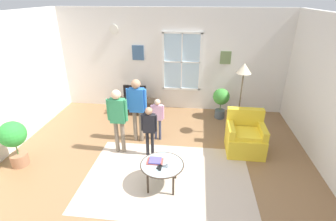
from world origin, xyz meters
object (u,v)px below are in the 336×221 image
at_px(person_black_shirt, 149,126).
at_px(person_blue_shirt, 137,104).
at_px(tv_stand, 136,106).
at_px(book_stack, 155,161).
at_px(person_green_shirt, 118,114).
at_px(potted_plant_by_window, 221,100).
at_px(floor_lamp, 243,76).
at_px(potted_plant_corner, 14,139).
at_px(television, 135,92).
at_px(armchair, 245,137).
at_px(remote_near_cup, 159,166).
at_px(remote_near_books, 160,168).
at_px(cup, 168,164).
at_px(person_pink_shirt, 158,115).
at_px(coffee_table, 162,166).

bearing_deg(person_black_shirt, person_blue_shirt, 123.76).
bearing_deg(tv_stand, book_stack, -70.27).
bearing_deg(person_green_shirt, tv_stand, 93.70).
relative_size(potted_plant_by_window, floor_lamp, 0.48).
bearing_deg(potted_plant_corner, potted_plant_by_window, 32.42).
bearing_deg(person_black_shirt, potted_plant_by_window, 51.40).
bearing_deg(television, armchair, -30.17).
distance_m(remote_near_cup, person_black_shirt, 1.05).
bearing_deg(potted_plant_by_window, remote_near_books, -111.98).
xyz_separation_m(cup, person_pink_shirt, (-0.42, 1.59, 0.13)).
bearing_deg(armchair, remote_near_cup, -139.66).
height_order(television, person_green_shirt, person_green_shirt).
bearing_deg(potted_plant_by_window, armchair, -75.32).
relative_size(cup, potted_plant_by_window, 0.10).
bearing_deg(television, person_blue_shirt, -74.33).
distance_m(tv_stand, remote_near_cup, 3.18).
distance_m(potted_plant_corner, floor_lamp, 4.75).
bearing_deg(tv_stand, coffee_table, -68.38).
distance_m(armchair, book_stack, 2.13).
relative_size(remote_near_cup, person_black_shirt, 0.13).
distance_m(book_stack, floor_lamp, 2.69).
distance_m(remote_near_books, person_green_shirt, 1.53).
height_order(cup, person_pink_shirt, person_pink_shirt).
distance_m(coffee_table, remote_near_books, 0.12).
distance_m(television, person_blue_shirt, 1.54).
distance_m(tv_stand, person_pink_shirt, 1.65).
xyz_separation_m(cup, remote_near_books, (-0.12, -0.06, -0.03)).
xyz_separation_m(cup, potted_plant_by_window, (1.07, 2.90, 0.04)).
relative_size(person_green_shirt, floor_lamp, 0.80).
distance_m(person_blue_shirt, floor_lamp, 2.36).
xyz_separation_m(person_green_shirt, potted_plant_by_window, (2.20, 1.89, -0.35)).
relative_size(person_blue_shirt, person_pink_shirt, 1.46).
relative_size(person_black_shirt, floor_lamp, 0.63).
bearing_deg(person_pink_shirt, armchair, -7.23).
height_order(tv_stand, coffee_table, coffee_table).
bearing_deg(floor_lamp, armchair, -82.94).
bearing_deg(cup, person_blue_shirt, 119.62).
relative_size(armchair, person_black_shirt, 0.80).
relative_size(remote_near_books, potted_plant_corner, 0.15).
relative_size(tv_stand, cup, 13.65).
distance_m(tv_stand, television, 0.42).
bearing_deg(person_pink_shirt, potted_plant_corner, -153.63).
distance_m(armchair, person_pink_shirt, 1.93).
relative_size(coffee_table, potted_plant_by_window, 0.90).
xyz_separation_m(person_blue_shirt, floor_lamp, (2.25, 0.50, 0.54)).
height_order(tv_stand, potted_plant_by_window, potted_plant_by_window).
xyz_separation_m(tv_stand, remote_near_books, (1.13, -3.01, 0.27)).
relative_size(tv_stand, remote_near_books, 8.33).
distance_m(person_blue_shirt, person_black_shirt, 0.69).
bearing_deg(coffee_table, remote_near_books, -95.86).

